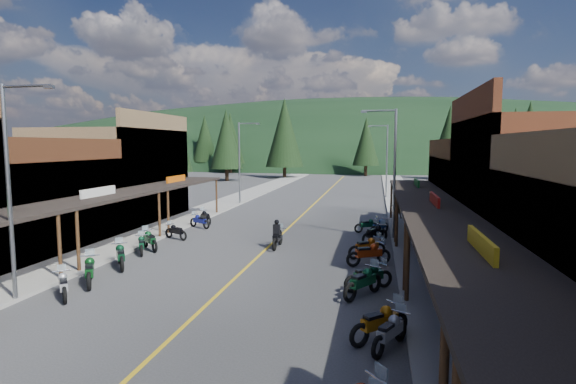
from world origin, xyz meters
The scene contains 44 objects.
ground centered at (0.00, 0.00, 0.00)m, with size 220.00×220.00×0.00m, color #38383A.
centerline centered at (0.00, 20.00, 0.01)m, with size 0.15×90.00×0.01m, color gold.
sidewalk_west centered at (-8.70, 20.00, 0.07)m, with size 3.40×94.00×0.15m, color gray.
sidewalk_east centered at (8.70, 20.00, 0.07)m, with size 3.40×94.00×0.15m, color gray.
shop_west_2 centered at (-13.75, 1.70, 2.53)m, with size 10.90×9.00×6.20m.
shop_west_3 centered at (-13.78, 11.30, 3.52)m, with size 10.90×10.20×8.20m.
shop_east_2 centered at (13.78, 1.70, 3.52)m, with size 10.90×9.00×8.20m.
shop_east_3 centered at (13.75, 11.30, 2.53)m, with size 10.90×10.20×6.20m.
streetlight_0 centered at (-6.95, -6.00, 4.46)m, with size 2.16×0.18×8.00m.
streetlight_1 centered at (-6.95, 22.00, 4.46)m, with size 2.16×0.18×8.00m.
streetlight_2 centered at (6.95, 8.00, 4.46)m, with size 2.16×0.18×8.00m.
streetlight_3 centered at (6.95, 30.00, 4.46)m, with size 2.16×0.18×8.00m.
ridge_hill centered at (0.00, 135.00, 0.00)m, with size 310.00×140.00×60.00m, color black.
pine_0 centered at (-40.00, 62.00, 6.48)m, with size 5.04×5.04×11.00m.
pine_1 centered at (-24.00, 70.00, 7.24)m, with size 5.88×5.88×12.50m.
pine_2 centered at (-10.00, 58.00, 7.99)m, with size 6.72×6.72×14.00m.
pine_3 centered at (4.00, 66.00, 6.48)m, with size 5.04×5.04×11.00m.
pine_4 centered at (18.00, 60.00, 7.24)m, with size 5.88×5.88×12.50m.
pine_5 centered at (34.00, 72.00, 7.99)m, with size 6.72×6.72×14.00m.
pine_7 centered at (-32.00, 76.00, 7.24)m, with size 5.88×5.88×12.50m.
pine_8 centered at (-22.00, 40.00, 5.98)m, with size 4.48×4.48×10.00m.
pine_9 centered at (24.00, 45.00, 6.38)m, with size 4.93×4.93×10.80m.
pine_10 centered at (-18.00, 50.00, 6.78)m, with size 5.38×5.38×11.60m.
pine_11 centered at (20.00, 38.00, 7.19)m, with size 5.82×5.82×12.40m.
bike_west_5 centered at (-5.62, -5.28, 0.57)m, with size 0.66×1.99×1.14m, color #ABAAB0, non-canonical shape.
bike_west_6 centered at (-5.68, -3.59, 0.67)m, with size 0.78×2.34×1.34m, color #0D4418, non-canonical shape.
bike_west_7 centered at (-5.86, -0.97, 0.65)m, with size 0.76×2.28×1.31m, color #0B381E, non-canonical shape.
bike_west_8 centered at (-6.33, 1.79, 0.56)m, with size 0.65×1.96×1.12m, color #0E4628, non-canonical shape.
bike_west_9 centered at (-6.31, 2.67, 0.62)m, with size 0.73×2.18×1.25m, color #0E4620, non-canonical shape.
bike_west_10 centered at (-6.12, 5.59, 0.54)m, with size 0.63×1.90×1.09m, color black, non-canonical shape.
bike_west_11 centered at (-6.14, 9.46, 0.56)m, with size 0.66×1.97×1.13m, color navy, non-canonical shape.
bike_west_12 centered at (-6.40, 11.22, 0.57)m, with size 0.67×2.00×1.14m, color black, non-canonical shape.
bike_east_4 centered at (6.49, -7.32, 0.58)m, with size 0.68×2.04×1.17m, color #9B9DA1, non-canonical shape.
bike_east_5 centered at (6.21, -6.80, 0.64)m, with size 0.74×2.23×1.27m, color #9A590B, non-canonical shape.
bike_east_6 centered at (5.60, -2.92, 0.66)m, with size 0.77×2.31×1.32m, color #0E4825, non-canonical shape.
bike_east_7 centered at (5.79, -2.04, 0.63)m, with size 0.73×2.20×1.26m, color #0B3721, non-canonical shape.
bike_east_8 centered at (5.73, 1.71, 0.66)m, with size 0.77×2.30×1.31m, color #A62F0B, non-canonical shape.
bike_east_9 centered at (5.62, 3.23, 0.63)m, with size 0.74×2.21×1.26m, color #BC560D, non-canonical shape.
bike_east_10 centered at (6.01, 6.70, 0.66)m, with size 0.77×2.32×1.33m, color black, non-canonical shape.
bike_east_11 centered at (6.28, 9.45, 0.62)m, with size 0.73×2.18×1.24m, color navy, non-canonical shape.
bike_east_12 centered at (5.53, 10.17, 0.55)m, with size 0.64×1.91×1.09m, color #0B3925, non-canonical shape.
rider_on_bike centered at (0.57, 4.55, 0.68)m, with size 0.74×2.21×1.69m.
pedestrian_east_a centered at (8.48, -6.83, 0.93)m, with size 0.57×0.37×1.56m, color #292132.
pedestrian_east_b centered at (7.61, 15.62, 1.09)m, with size 0.92×0.53×1.88m, color brown.
Camera 1 is at (6.02, -19.94, 5.84)m, focal length 28.00 mm.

